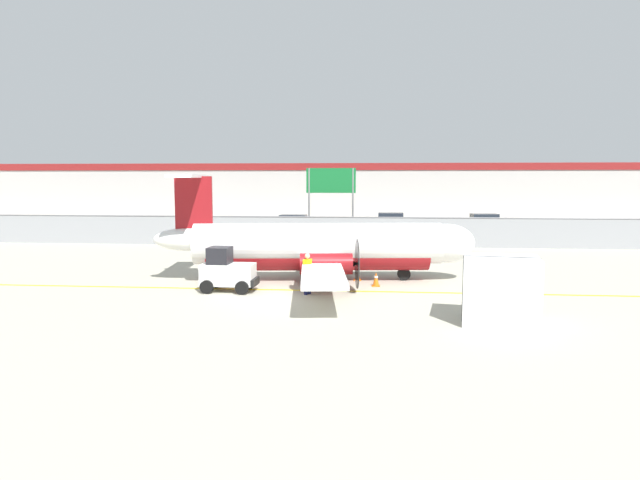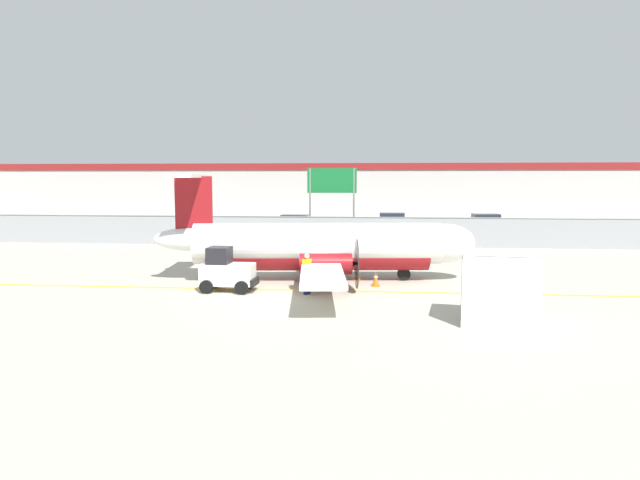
{
  "view_description": "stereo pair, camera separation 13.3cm",
  "coord_description": "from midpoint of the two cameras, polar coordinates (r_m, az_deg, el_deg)",
  "views": [
    {
      "loc": [
        2.6,
        -21.76,
        4.75
      ],
      "look_at": [
        0.09,
        5.39,
        1.8
      ],
      "focal_mm": 32.0,
      "sensor_mm": 36.0,
      "label": 1
    },
    {
      "loc": [
        2.74,
        -21.75,
        4.75
      ],
      "look_at": [
        0.09,
        5.39,
        1.8
      ],
      "focal_mm": 32.0,
      "sensor_mm": 36.0,
      "label": 2
    }
  ],
  "objects": [
    {
      "name": "traffic_cone_near_left",
      "position": [
        25.36,
        5.74,
        -3.93
      ],
      "size": [
        0.36,
        0.36,
        0.64
      ],
      "color": "orange",
      "rests_on": "ground"
    },
    {
      "name": "parked_car_1",
      "position": [
        48.39,
        -2.35,
        1.6
      ],
      "size": [
        4.25,
        2.1,
        1.58
      ],
      "rotation": [
        0.0,
        0.0,
        -0.03
      ],
      "color": "red",
      "rests_on": "parking_lot_strip"
    },
    {
      "name": "commuter_airplane",
      "position": [
        26.46,
        0.52,
        -0.66
      ],
      "size": [
        14.99,
        16.08,
        4.92
      ],
      "rotation": [
        0.0,
        0.0,
        0.11
      ],
      "color": "white",
      "rests_on": "ground"
    },
    {
      "name": "cargo_container",
      "position": [
        19.69,
        17.7,
        -4.8
      ],
      "size": [
        2.69,
        2.35,
        2.2
      ],
      "rotation": [
        0.0,
        0.0,
        -0.16
      ],
      "color": "silver",
      "rests_on": "ground"
    },
    {
      "name": "background_building",
      "position": [
        69.81,
        3.38,
        4.94
      ],
      "size": [
        91.0,
        8.1,
        6.5
      ],
      "color": "#BCB7B2",
      "rests_on": "ground"
    },
    {
      "name": "ground_crew_worker",
      "position": [
        23.41,
        -1.16,
        -3.16
      ],
      "size": [
        0.47,
        0.5,
        1.7
      ],
      "rotation": [
        0.0,
        0.0,
        2.54
      ],
      "color": "#191E4C",
      "rests_on": "ground"
    },
    {
      "name": "traffic_cone_near_right",
      "position": [
        26.75,
        3.91,
        -3.39
      ],
      "size": [
        0.36,
        0.36,
        0.64
      ],
      "color": "orange",
      "rests_on": "ground"
    },
    {
      "name": "baggage_tug",
      "position": [
        24.38,
        -9.17,
        -3.1
      ],
      "size": [
        2.37,
        1.45,
        1.88
      ],
      "rotation": [
        0.0,
        0.0,
        -0.03
      ],
      "color": "silver",
      "rests_on": "ground"
    },
    {
      "name": "parking_lot_strip",
      "position": [
        51.54,
        2.57,
        0.95
      ],
      "size": [
        98.0,
        17.0,
        0.12
      ],
      "color": "#38383A",
      "rests_on": "ground"
    },
    {
      "name": "parked_car_0",
      "position": [
        47.74,
        -12.42,
        1.4
      ],
      "size": [
        4.37,
        2.4,
        1.58
      ],
      "rotation": [
        0.0,
        0.0,
        -0.12
      ],
      "color": "gray",
      "rests_on": "parking_lot_strip"
    },
    {
      "name": "parked_car_3",
      "position": [
        51.58,
        16.18,
        1.65
      ],
      "size": [
        4.31,
        2.24,
        1.58
      ],
      "rotation": [
        0.0,
        0.0,
        3.21
      ],
      "color": "#B28C19",
      "rests_on": "parking_lot_strip"
    },
    {
      "name": "ground_plane",
      "position": [
        24.37,
        -0.84,
        -5.06
      ],
      "size": [
        140.0,
        140.0,
        0.01
      ],
      "color": "#B2AD99"
    },
    {
      "name": "highway_sign",
      "position": [
        41.6,
        1.29,
        5.33
      ],
      "size": [
        3.6,
        0.14,
        5.5
      ],
      "color": "slate",
      "rests_on": "ground"
    },
    {
      "name": "parked_car_2",
      "position": [
        51.47,
        7.18,
        1.83
      ],
      "size": [
        4.26,
        2.14,
        1.58
      ],
      "rotation": [
        0.0,
        0.0,
        3.1
      ],
      "color": "navy",
      "rests_on": "parking_lot_strip"
    },
    {
      "name": "perimeter_fence",
      "position": [
        40.01,
        1.71,
        0.96
      ],
      "size": [
        98.0,
        0.1,
        2.1
      ],
      "color": "gray",
      "rests_on": "ground"
    }
  ]
}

